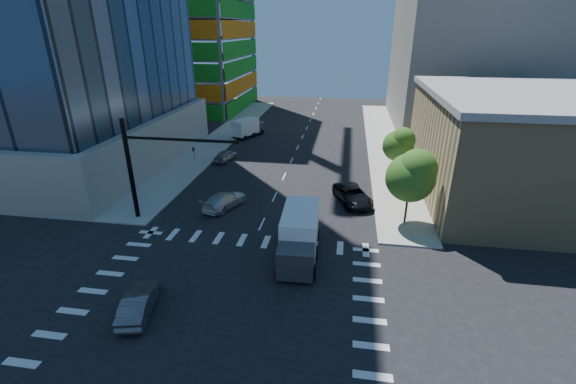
# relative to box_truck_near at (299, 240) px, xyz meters

# --- Properties ---
(ground) EXTENTS (160.00, 160.00, 0.00)m
(ground) POSITION_rel_box_truck_near_xyz_m (-3.95, -7.06, -1.54)
(ground) COLOR black
(ground) RESTS_ON ground
(road_markings) EXTENTS (20.00, 20.00, 0.01)m
(road_markings) POSITION_rel_box_truck_near_xyz_m (-3.95, -7.06, -1.53)
(road_markings) COLOR silver
(road_markings) RESTS_ON ground
(sidewalk_ne) EXTENTS (5.00, 60.00, 0.15)m
(sidewalk_ne) POSITION_rel_box_truck_near_xyz_m (8.55, 32.94, -1.46)
(sidewalk_ne) COLOR gray
(sidewalk_ne) RESTS_ON ground
(sidewalk_nw) EXTENTS (5.00, 60.00, 0.15)m
(sidewalk_nw) POSITION_rel_box_truck_near_xyz_m (-16.45, 32.94, -1.46)
(sidewalk_nw) COLOR gray
(sidewalk_nw) RESTS_ON ground
(commercial_building) EXTENTS (20.50, 22.50, 10.60)m
(commercial_building) POSITION_rel_box_truck_near_xyz_m (21.05, 14.94, 3.78)
(commercial_building) COLOR tan
(commercial_building) RESTS_ON ground
(bg_building_ne) EXTENTS (24.00, 30.00, 28.00)m
(bg_building_ne) POSITION_rel_box_truck_near_xyz_m (23.05, 47.94, 12.46)
(bg_building_ne) COLOR slate
(bg_building_ne) RESTS_ON ground
(signal_mast_nw) EXTENTS (10.20, 0.40, 9.00)m
(signal_mast_nw) POSITION_rel_box_truck_near_xyz_m (-13.95, 4.44, 3.96)
(signal_mast_nw) COLOR black
(signal_mast_nw) RESTS_ON sidewalk_nw
(tree_south) EXTENTS (4.16, 4.16, 6.82)m
(tree_south) POSITION_rel_box_truck_near_xyz_m (8.68, 6.85, 3.15)
(tree_south) COLOR #382316
(tree_south) RESTS_ON sidewalk_ne
(tree_north) EXTENTS (3.54, 3.52, 5.78)m
(tree_north) POSITION_rel_box_truck_near_xyz_m (8.98, 18.85, 2.45)
(tree_north) COLOR #382316
(tree_north) RESTS_ON sidewalk_ne
(car_nb_far) EXTENTS (4.51, 6.33, 1.60)m
(car_nb_far) POSITION_rel_box_truck_near_xyz_m (3.96, 10.84, -0.74)
(car_nb_far) COLOR black
(car_nb_far) RESTS_ON ground
(car_sb_near) EXTENTS (3.81, 5.52, 1.48)m
(car_sb_near) POSITION_rel_box_truck_near_xyz_m (-8.23, 7.77, -0.80)
(car_sb_near) COLOR silver
(car_sb_near) RESTS_ON ground
(car_sb_mid) EXTENTS (2.34, 4.34, 1.40)m
(car_sb_mid) POSITION_rel_box_truck_near_xyz_m (-12.45, 21.53, -0.84)
(car_sb_mid) COLOR #929598
(car_sb_mid) RESTS_ON ground
(car_sb_cross) EXTENTS (2.49, 4.69, 1.47)m
(car_sb_cross) POSITION_rel_box_truck_near_xyz_m (-8.75, -7.51, -0.80)
(car_sb_cross) COLOR #545359
(car_sb_cross) RESTS_ON ground
(box_truck_near) EXTENTS (3.09, 6.73, 3.47)m
(box_truck_near) POSITION_rel_box_truck_near_xyz_m (0.00, 0.00, 0.00)
(box_truck_near) COLOR black
(box_truck_near) RESTS_ON ground
(box_truck_far) EXTENTS (4.38, 5.90, 2.85)m
(box_truck_far) POSITION_rel_box_truck_near_xyz_m (-12.45, 33.95, -0.28)
(box_truck_far) COLOR black
(box_truck_far) RESTS_ON ground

